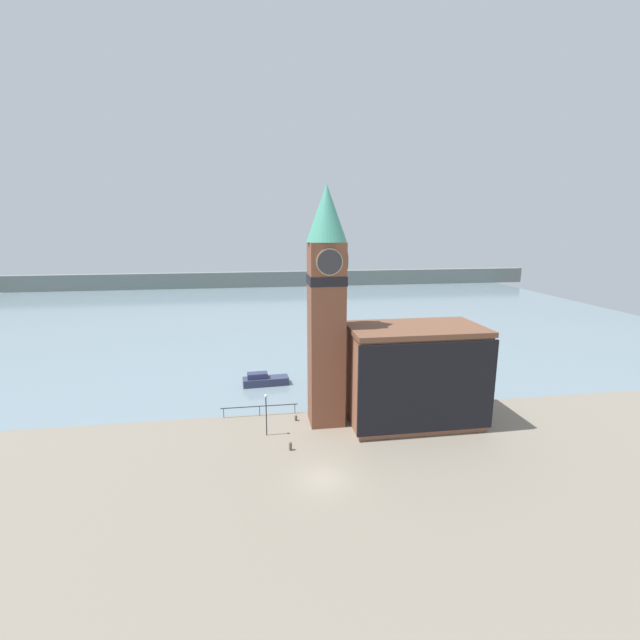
{
  "coord_description": "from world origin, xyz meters",
  "views": [
    {
      "loc": [
        -4.83,
        -29.97,
        19.54
      ],
      "look_at": [
        0.88,
        7.62,
        11.23
      ],
      "focal_mm": 24.0,
      "sensor_mm": 36.0,
      "label": 1
    }
  ],
  "objects": [
    {
      "name": "ground_plane",
      "position": [
        0.0,
        0.0,
        0.0
      ],
      "size": [
        160.0,
        160.0,
        0.0
      ],
      "primitive_type": "plane",
      "color": "gray"
    },
    {
      "name": "water",
      "position": [
        0.0,
        72.78,
        -0.0
      ],
      "size": [
        160.0,
        120.0,
        0.0
      ],
      "color": "gray",
      "rests_on": "ground_plane"
    },
    {
      "name": "far_shoreline",
      "position": [
        0.0,
        112.78,
        2.5
      ],
      "size": [
        180.0,
        3.0,
        5.0
      ],
      "color": "slate",
      "rests_on": "water"
    },
    {
      "name": "pier_railing",
      "position": [
        -4.83,
        12.53,
        0.93
      ],
      "size": [
        8.06,
        0.08,
        1.09
      ],
      "color": "#333338",
      "rests_on": "ground_plane"
    },
    {
      "name": "clock_tower",
      "position": [
        1.88,
        10.16,
        12.44
      ],
      "size": [
        3.86,
        3.86,
        23.4
      ],
      "color": "brown",
      "rests_on": "ground_plane"
    },
    {
      "name": "pier_building",
      "position": [
        10.63,
        8.86,
        5.02
      ],
      "size": [
        13.3,
        7.46,
        9.99
      ],
      "color": "#935B42",
      "rests_on": "ground_plane"
    },
    {
      "name": "boat_near",
      "position": [
        -4.12,
        21.51,
        0.63
      ],
      "size": [
        5.8,
        2.23,
        1.65
      ],
      "rotation": [
        0.0,
        0.0,
        0.07
      ],
      "color": "#333856",
      "rests_on": "water"
    },
    {
      "name": "mooring_bollard_near",
      "position": [
        -2.21,
        4.88,
        0.43
      ],
      "size": [
        0.28,
        0.28,
        0.79
      ],
      "color": "brown",
      "rests_on": "ground_plane"
    },
    {
      "name": "mooring_bollard_far",
      "position": [
        -1.16,
        10.76,
        0.32
      ],
      "size": [
        0.28,
        0.28,
        0.59
      ],
      "color": "brown",
      "rests_on": "ground_plane"
    },
    {
      "name": "lamp_post",
      "position": [
        -4.22,
        8.02,
        2.9
      ],
      "size": [
        0.32,
        0.32,
        4.18
      ],
      "color": "black",
      "rests_on": "ground_plane"
    }
  ]
}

